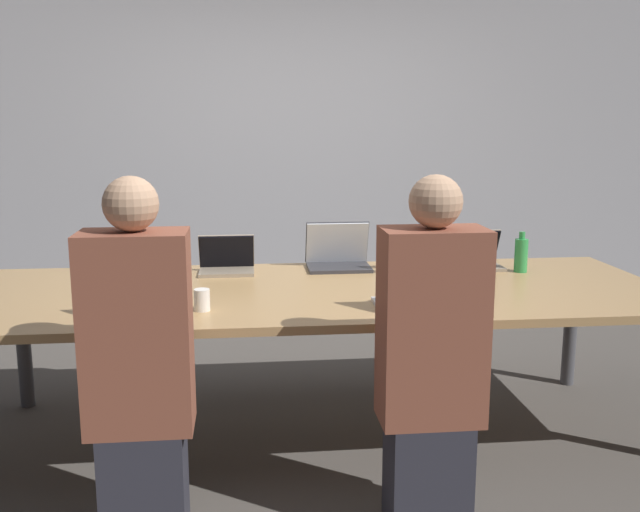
% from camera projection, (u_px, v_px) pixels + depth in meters
% --- Properties ---
extents(ground_plane, '(24.00, 24.00, 0.00)m').
position_uv_depth(ground_plane, '(316.00, 428.00, 3.79)').
color(ground_plane, '#4C4742').
extents(curtain_wall, '(12.00, 0.06, 2.80)m').
position_uv_depth(curtain_wall, '(289.00, 147.00, 5.57)').
color(curtain_wall, '#ADADB2').
rests_on(curtain_wall, ground_plane).
extents(conference_table, '(3.59, 1.33, 0.76)m').
position_uv_depth(conference_table, '(316.00, 299.00, 3.65)').
color(conference_table, tan).
rests_on(conference_table, ground_plane).
extents(laptop_near_left, '(0.35, 0.27, 0.28)m').
position_uv_depth(laptop_near_left, '(145.00, 298.00, 3.13)').
color(laptop_near_left, gray).
rests_on(laptop_near_left, conference_table).
extents(person_near_left, '(0.40, 0.24, 1.42)m').
position_uv_depth(person_near_left, '(139.00, 369.00, 2.69)').
color(person_near_left, '#2D2D38').
rests_on(person_near_left, ground_plane).
extents(cup_near_left, '(0.07, 0.07, 0.10)m').
position_uv_depth(cup_near_left, '(202.00, 300.00, 3.21)').
color(cup_near_left, white).
rests_on(cup_near_left, conference_table).
extents(laptop_far_midleft, '(0.31, 0.22, 0.22)m').
position_uv_depth(laptop_far_midleft, '(227.00, 262.00, 4.01)').
color(laptop_far_midleft, gray).
rests_on(laptop_far_midleft, conference_table).
extents(laptop_far_center, '(0.37, 0.27, 0.27)m').
position_uv_depth(laptop_far_center, '(338.00, 255.00, 4.14)').
color(laptop_far_center, '#333338').
rests_on(laptop_far_center, conference_table).
extents(cup_far_center, '(0.07, 0.07, 0.10)m').
position_uv_depth(cup_far_center, '(388.00, 260.00, 4.12)').
color(cup_far_center, brown).
rests_on(cup_far_center, conference_table).
extents(bottle_far_center, '(0.06, 0.06, 0.24)m').
position_uv_depth(bottle_far_center, '(394.00, 255.00, 3.97)').
color(bottle_far_center, '#ADD1E0').
rests_on(bottle_far_center, conference_table).
extents(laptop_near_midright, '(0.34, 0.23, 0.23)m').
position_uv_depth(laptop_near_midright, '(412.00, 294.00, 3.26)').
color(laptop_near_midright, silver).
rests_on(laptop_near_midright, conference_table).
extents(person_near_midright, '(0.40, 0.24, 1.42)m').
position_uv_depth(person_near_midright, '(431.00, 362.00, 2.77)').
color(person_near_midright, '#2D2D38').
rests_on(person_near_midright, ground_plane).
extents(bottle_near_midright, '(0.07, 0.07, 0.21)m').
position_uv_depth(bottle_near_midright, '(461.00, 282.00, 3.38)').
color(bottle_near_midright, '#ADD1E0').
rests_on(bottle_near_midright, conference_table).
extents(laptop_far_right, '(0.33, 0.23, 0.22)m').
position_uv_depth(laptop_far_right, '(472.00, 257.00, 4.14)').
color(laptop_far_right, gray).
rests_on(laptop_far_right, conference_table).
extents(bottle_far_right, '(0.07, 0.07, 0.23)m').
position_uv_depth(bottle_far_right, '(521.00, 255.00, 4.02)').
color(bottle_far_right, green).
rests_on(bottle_far_right, conference_table).
extents(laptop_far_left, '(0.36, 0.24, 0.25)m').
position_uv_depth(laptop_far_left, '(116.00, 259.00, 4.04)').
color(laptop_far_left, '#B7B7BC').
rests_on(laptop_far_left, conference_table).
extents(cup_far_left, '(0.09, 0.09, 0.09)m').
position_uv_depth(cup_far_left, '(162.00, 266.00, 3.98)').
color(cup_far_left, white).
rests_on(cup_far_left, conference_table).
extents(bottle_far_left, '(0.08, 0.08, 0.25)m').
position_uv_depth(bottle_far_left, '(164.00, 256.00, 3.93)').
color(bottle_far_left, black).
rests_on(bottle_far_left, conference_table).
extents(stapler, '(0.09, 0.16, 0.05)m').
position_uv_depth(stapler, '(403.00, 288.00, 3.55)').
color(stapler, black).
rests_on(stapler, conference_table).
extents(notebook, '(0.27, 0.21, 0.02)m').
position_uv_depth(notebook, '(457.00, 290.00, 3.57)').
color(notebook, '#2D4C8C').
rests_on(notebook, conference_table).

